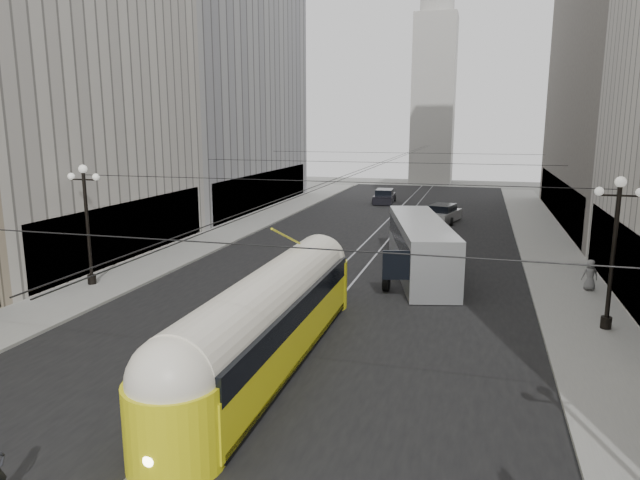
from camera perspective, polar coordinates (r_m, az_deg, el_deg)
The scene contains 15 objects.
road at distance 41.16m, azimuth 5.30°, elevation -0.57°, with size 20.00×85.00×0.02m, color black.
sidewalk_left at distance 47.95m, azimuth -8.16°, elevation 1.16°, with size 4.00×72.00×0.15m, color gray.
sidewalk_right at distance 44.21m, azimuth 21.64°, elevation -0.41°, with size 4.00×72.00×0.15m, color gray.
rail_left at distance 41.30m, azimuth 4.27°, elevation -0.52°, with size 0.12×85.00×0.04m, color gray.
rail_right at distance 41.04m, azimuth 6.33°, elevation -0.63°, with size 0.12×85.00×0.04m, color gray.
building_left_far at distance 61.73m, azimuth -10.97°, elevation 16.61°, with size 12.60×28.60×28.60m.
distant_tower at distance 87.66m, azimuth 11.37°, elevation 15.43°, with size 6.00×6.00×31.36m.
lamppost_left_mid at distance 32.34m, azimuth -22.28°, elevation 2.07°, with size 1.86×0.44×6.37m.
lamppost_right_mid at distance 26.14m, azimuth 27.34°, elevation -0.40°, with size 1.86×0.44×6.37m.
catenary at distance 39.35m, azimuth 5.35°, elevation 7.53°, with size 25.00×72.00×0.23m.
streetcar at distance 20.89m, azimuth -5.07°, elevation -7.65°, with size 2.60×16.06×3.51m.
city_bus at distance 33.52m, azimuth 9.99°, elevation -0.47°, with size 5.35×12.71×3.13m.
sedan_white_far at distance 52.06m, azimuth 12.14°, elevation 2.55°, with size 3.23×5.37×1.59m.
sedan_dark_far at distance 63.79m, azimuth 6.45°, elevation 4.32°, with size 2.29×5.02×1.55m.
pedestrian_sidewalk_right at distance 32.49m, azimuth 25.40°, elevation -3.18°, with size 0.78×0.48×1.61m, color slate.
Camera 1 is at (7.19, -7.12, 8.53)m, focal length 32.00 mm.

